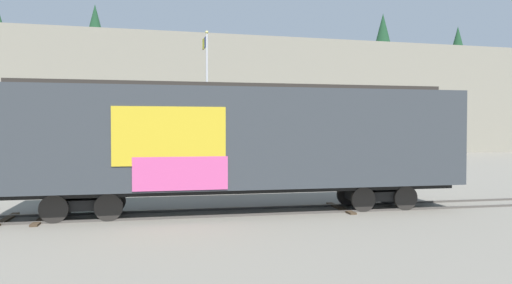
{
  "coord_description": "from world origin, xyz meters",
  "views": [
    {
      "loc": [
        -2.94,
        -16.8,
        3.03
      ],
      "look_at": [
        1.49,
        0.98,
        2.54
      ],
      "focal_mm": 33.29,
      "sensor_mm": 36.0,
      "label": 1
    }
  ],
  "objects_px": {
    "flagpole": "(206,91)",
    "freight_car": "(239,140)",
    "parked_car_tan": "(211,174)",
    "parked_car_green": "(95,175)"
  },
  "relations": [
    {
      "from": "freight_car",
      "to": "parked_car_tan",
      "type": "xyz_separation_m",
      "value": [
        -0.03,
        6.66,
        -1.86
      ]
    },
    {
      "from": "freight_car",
      "to": "flagpole",
      "type": "height_order",
      "value": "flagpole"
    },
    {
      "from": "freight_car",
      "to": "parked_car_green",
      "type": "xyz_separation_m",
      "value": [
        -5.53,
        6.74,
        -1.8
      ]
    },
    {
      "from": "flagpole",
      "to": "freight_car",
      "type": "bearing_deg",
      "value": -91.23
    },
    {
      "from": "freight_car",
      "to": "flagpole",
      "type": "distance_m",
      "value": 10.31
    },
    {
      "from": "freight_car",
      "to": "flagpole",
      "type": "xyz_separation_m",
      "value": [
        0.21,
        9.99,
        2.53
      ]
    },
    {
      "from": "parked_car_green",
      "to": "parked_car_tan",
      "type": "height_order",
      "value": "parked_car_green"
    },
    {
      "from": "freight_car",
      "to": "parked_car_tan",
      "type": "relative_size",
      "value": 3.5
    },
    {
      "from": "freight_car",
      "to": "parked_car_tan",
      "type": "bearing_deg",
      "value": 90.25
    },
    {
      "from": "flagpole",
      "to": "parked_car_green",
      "type": "height_order",
      "value": "flagpole"
    }
  ]
}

